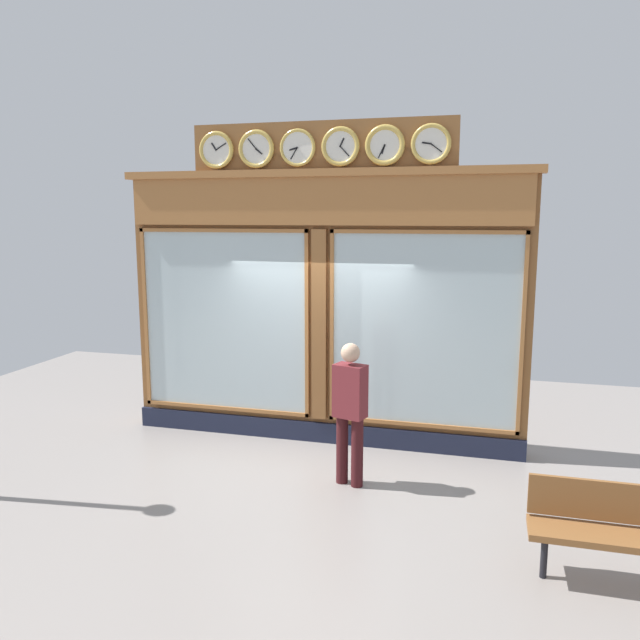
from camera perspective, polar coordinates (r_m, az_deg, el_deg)
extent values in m
plane|color=gray|center=(6.51, -6.79, -19.21)|extent=(14.00, 14.00, 0.00)
cube|color=brown|center=(8.62, 0.26, 0.73)|extent=(5.49, 0.30, 3.61)
cube|color=#191E33|center=(8.87, -0.03, -10.14)|extent=(5.49, 0.08, 0.28)
cube|color=#A56936|center=(8.34, -0.07, 10.75)|extent=(5.38, 0.08, 0.63)
cube|color=#A56936|center=(8.37, -0.04, 13.23)|extent=(5.60, 0.20, 0.10)
cube|color=silver|center=(8.24, 9.40, -0.95)|extent=(2.40, 0.02, 2.49)
cube|color=#A56936|center=(8.09, 9.63, 7.90)|extent=(2.50, 0.04, 0.05)
cube|color=#A56936|center=(8.54, 9.15, -9.38)|extent=(2.50, 0.04, 0.05)
cube|color=#A56936|center=(8.20, 17.92, -1.34)|extent=(0.05, 0.04, 2.59)
cube|color=#A56936|center=(8.43, 1.09, -0.59)|extent=(0.05, 0.04, 2.59)
cube|color=silver|center=(8.95, -8.70, -0.10)|extent=(2.40, 0.02, 2.49)
cube|color=#A56936|center=(8.81, -8.96, 8.04)|extent=(2.50, 0.04, 0.05)
cube|color=#A56936|center=(9.23, -8.55, -7.92)|extent=(2.50, 0.04, 0.05)
cube|color=#A56936|center=(9.49, -15.53, 0.20)|extent=(0.05, 0.04, 2.59)
cube|color=#A56936|center=(8.52, -1.20, -0.48)|extent=(0.05, 0.04, 2.59)
cube|color=brown|center=(8.47, -0.05, -0.53)|extent=(0.20, 0.10, 2.59)
cube|color=brown|center=(8.44, 0.04, 15.37)|extent=(3.53, 0.06, 0.68)
cylinder|color=white|center=(8.11, 10.04, 15.47)|extent=(0.40, 0.02, 0.40)
torus|color=gold|center=(8.10, 10.04, 15.48)|extent=(0.50, 0.06, 0.50)
cube|color=black|center=(8.10, 9.64, 15.55)|extent=(0.11, 0.01, 0.04)
cube|color=black|center=(8.08, 10.53, 15.12)|extent=(0.15, 0.01, 0.11)
sphere|color=black|center=(8.09, 10.03, 15.49)|extent=(0.02, 0.02, 0.02)
cylinder|color=white|center=(8.18, 5.91, 15.51)|extent=(0.40, 0.02, 0.40)
torus|color=gold|center=(8.17, 5.90, 15.51)|extent=(0.51, 0.07, 0.51)
cube|color=black|center=(8.16, 5.76, 15.16)|extent=(0.05, 0.01, 0.11)
cube|color=black|center=(8.16, 5.60, 14.99)|extent=(0.09, 0.01, 0.16)
sphere|color=black|center=(8.16, 5.89, 15.52)|extent=(0.02, 0.02, 0.02)
cylinder|color=white|center=(8.29, 1.87, 15.47)|extent=(0.40, 0.02, 0.40)
torus|color=gold|center=(8.29, 1.86, 15.48)|extent=(0.50, 0.06, 0.50)
cube|color=black|center=(8.27, 2.01, 15.83)|extent=(0.06, 0.01, 0.11)
cube|color=black|center=(8.26, 2.25, 15.07)|extent=(0.13, 0.01, 0.13)
sphere|color=black|center=(8.27, 1.84, 15.49)|extent=(0.02, 0.02, 0.02)
cylinder|color=white|center=(8.44, -2.05, 15.37)|extent=(0.40, 0.02, 0.40)
torus|color=gold|center=(8.43, -2.06, 15.37)|extent=(0.48, 0.04, 0.48)
cube|color=black|center=(8.44, -2.44, 15.26)|extent=(0.11, 0.01, 0.05)
cube|color=black|center=(8.43, -2.39, 14.88)|extent=(0.10, 0.01, 0.15)
sphere|color=black|center=(8.42, -2.09, 15.38)|extent=(0.02, 0.02, 0.02)
cylinder|color=white|center=(8.62, -5.81, 15.20)|extent=(0.40, 0.02, 0.40)
torus|color=gold|center=(8.62, -5.82, 15.20)|extent=(0.50, 0.06, 0.50)
cube|color=black|center=(8.59, -5.57, 14.99)|extent=(0.10, 0.01, 0.08)
cube|color=black|center=(8.63, -6.21, 15.63)|extent=(0.12, 0.01, 0.14)
sphere|color=black|center=(8.60, -5.85, 15.21)|extent=(0.02, 0.02, 0.02)
cylinder|color=white|center=(8.84, -9.39, 14.98)|extent=(0.40, 0.02, 0.40)
torus|color=gold|center=(8.83, -9.40, 14.99)|extent=(0.50, 0.06, 0.50)
cube|color=black|center=(8.84, -9.63, 15.28)|extent=(0.08, 0.01, 0.10)
cube|color=black|center=(8.80, -8.99, 15.30)|extent=(0.15, 0.01, 0.10)
sphere|color=black|center=(8.82, -9.44, 14.99)|extent=(0.02, 0.02, 0.02)
cylinder|color=#3A1316|center=(7.52, 2.03, -11.63)|extent=(0.14, 0.14, 0.82)
cylinder|color=#3A1316|center=(7.43, 3.39, -11.91)|extent=(0.14, 0.14, 0.82)
cube|color=maroon|center=(7.25, 2.75, -6.46)|extent=(0.41, 0.31, 0.62)
sphere|color=tan|center=(7.14, 2.78, -2.99)|extent=(0.22, 0.22, 0.22)
cube|color=brown|center=(6.10, 25.21, -17.44)|extent=(1.40, 0.40, 0.06)
cube|color=brown|center=(6.15, 25.09, -14.73)|extent=(1.40, 0.04, 0.36)
cylinder|color=black|center=(6.13, 19.69, -19.32)|extent=(0.06, 0.06, 0.45)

